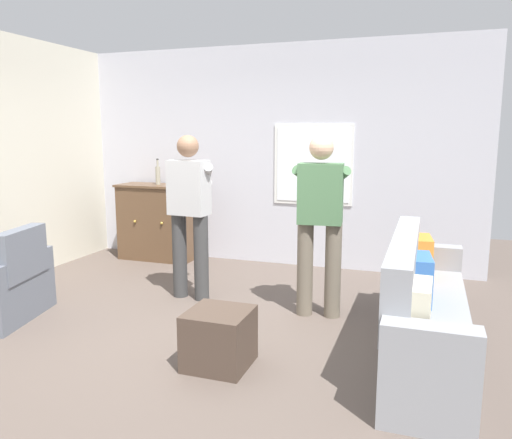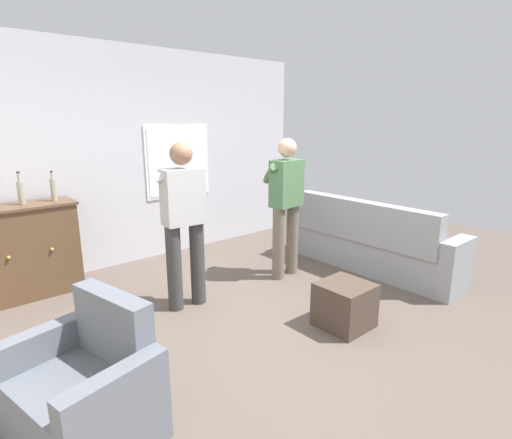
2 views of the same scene
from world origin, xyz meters
name	(u,v)px [view 1 (image 1 of 2)]	position (x,y,z in m)	size (l,w,h in m)	color
ground	(182,337)	(0.00, 0.00, 0.00)	(10.40, 10.40, 0.00)	brown
wall_back_with_window	(276,157)	(0.01, 2.66, 1.40)	(5.20, 0.15, 2.80)	silver
couch	(422,310)	(1.90, 0.33, 0.36)	(0.57, 2.32, 0.92)	gray
armchair	(1,288)	(-1.77, -0.16, 0.29)	(0.81, 1.00, 0.85)	slate
sideboard_cabinet	(157,222)	(-1.56, 2.30, 0.51)	(1.05, 0.49, 1.02)	brown
bottle_wine_green	(178,176)	(-1.21, 2.29, 1.15)	(0.06, 0.06, 0.33)	gray
bottle_liquor_amber	(158,175)	(-1.53, 2.30, 1.15)	(0.06, 0.06, 0.35)	gray
ottoman	(219,338)	(0.50, -0.37, 0.21)	(0.45, 0.45, 0.42)	#47382D
person_standing_left	(190,209)	(-0.39, 0.96, 0.94)	(0.56, 0.49, 1.68)	#383838
person_standing_right	(320,217)	(0.97, 0.89, 0.94)	(0.55, 0.49, 1.68)	#6B6051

